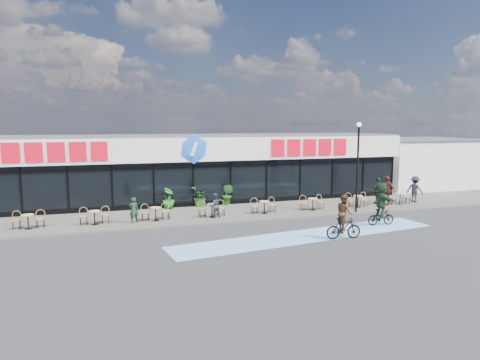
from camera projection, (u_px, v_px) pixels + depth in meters
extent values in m
plane|color=#28282B|center=(222.00, 234.00, 20.96)|extent=(120.00, 120.00, 0.00)
cube|color=#5B5550|center=(202.00, 215.00, 25.22)|extent=(44.00, 5.00, 0.10)
cube|color=#6C9BCC|center=(309.00, 235.00, 20.72)|extent=(14.17, 4.13, 0.01)
cube|color=black|center=(185.00, 179.00, 30.23)|extent=(30.00, 6.00, 3.00)
cube|color=white|center=(185.00, 147.00, 29.79)|extent=(30.60, 6.30, 1.50)
cube|color=#47474C|center=(184.00, 136.00, 29.83)|extent=(30.60, 6.30, 0.10)
cube|color=navy|center=(193.00, 161.00, 27.15)|extent=(30.60, 0.08, 0.18)
cube|color=black|center=(193.00, 167.00, 27.21)|extent=(30.00, 0.06, 0.08)
cube|color=black|center=(194.00, 205.00, 27.54)|extent=(30.00, 0.10, 0.40)
cube|color=red|center=(56.00, 152.00, 24.44)|extent=(5.63, 0.18, 1.10)
cube|color=red|center=(309.00, 147.00, 29.16)|extent=(5.63, 0.18, 1.10)
ellipsoid|color=blue|center=(194.00, 149.00, 26.80)|extent=(1.90, 0.24, 1.90)
cylinder|color=black|center=(21.00, 192.00, 24.41)|extent=(0.10, 0.10, 3.00)
cylinder|color=black|center=(68.00, 190.00, 25.15)|extent=(0.10, 0.10, 3.00)
cylinder|color=black|center=(112.00, 188.00, 25.89)|extent=(0.10, 0.10, 3.00)
cylinder|color=black|center=(154.00, 186.00, 26.62)|extent=(0.10, 0.10, 3.00)
cylinder|color=black|center=(194.00, 185.00, 27.36)|extent=(0.10, 0.10, 3.00)
cylinder|color=black|center=(231.00, 183.00, 28.10)|extent=(0.10, 0.10, 3.00)
cylinder|color=black|center=(267.00, 182.00, 28.84)|extent=(0.10, 0.10, 3.00)
cylinder|color=black|center=(300.00, 180.00, 29.57)|extent=(0.10, 0.10, 3.00)
cylinder|color=black|center=(332.00, 179.00, 30.31)|extent=(0.10, 0.10, 3.00)
cylinder|color=black|center=(363.00, 177.00, 31.05)|extent=(0.10, 0.10, 3.00)
cylinder|color=black|center=(392.00, 176.00, 31.79)|extent=(0.10, 0.10, 3.00)
cube|color=white|center=(417.00, 163.00, 37.16)|extent=(9.00, 7.00, 4.00)
cube|color=#47474C|center=(418.00, 139.00, 36.89)|extent=(9.20, 7.20, 0.12)
cylinder|color=black|center=(357.00, 170.00, 25.44)|extent=(0.12, 0.12, 5.13)
sphere|color=#FFF2CC|center=(359.00, 125.00, 25.09)|extent=(0.28, 0.28, 0.28)
cylinder|color=tan|center=(28.00, 215.00, 21.52)|extent=(0.60, 0.60, 0.04)
cylinder|color=black|center=(28.00, 222.00, 21.57)|extent=(0.06, 0.06, 0.70)
cylinder|color=black|center=(29.00, 229.00, 21.61)|extent=(0.40, 0.40, 0.02)
cylinder|color=tan|center=(94.00, 211.00, 22.46)|extent=(0.60, 0.60, 0.04)
cylinder|color=black|center=(95.00, 218.00, 22.51)|extent=(0.06, 0.06, 0.70)
cylinder|color=black|center=(95.00, 224.00, 22.55)|extent=(0.40, 0.40, 0.02)
cylinder|color=tan|center=(155.00, 208.00, 23.40)|extent=(0.60, 0.60, 0.04)
cylinder|color=black|center=(156.00, 214.00, 23.44)|extent=(0.06, 0.06, 0.70)
cylinder|color=black|center=(156.00, 220.00, 23.49)|extent=(0.40, 0.40, 0.02)
cylinder|color=tan|center=(212.00, 204.00, 24.34)|extent=(0.60, 0.60, 0.04)
cylinder|color=black|center=(212.00, 210.00, 24.38)|extent=(0.06, 0.06, 0.70)
cylinder|color=black|center=(212.00, 217.00, 24.43)|extent=(0.40, 0.40, 0.02)
cylinder|color=tan|center=(264.00, 201.00, 25.27)|extent=(0.60, 0.60, 0.04)
cylinder|color=black|center=(264.00, 207.00, 25.32)|extent=(0.06, 0.06, 0.70)
cylinder|color=black|center=(264.00, 213.00, 25.37)|extent=(0.40, 0.40, 0.02)
cylinder|color=tan|center=(313.00, 199.00, 26.21)|extent=(0.60, 0.60, 0.04)
cylinder|color=black|center=(313.00, 204.00, 26.26)|extent=(0.06, 0.06, 0.70)
cylinder|color=black|center=(313.00, 210.00, 26.31)|extent=(0.40, 0.40, 0.02)
cylinder|color=tan|center=(358.00, 196.00, 27.15)|extent=(0.60, 0.60, 0.04)
cylinder|color=black|center=(358.00, 201.00, 27.20)|extent=(0.06, 0.06, 0.70)
cylinder|color=black|center=(358.00, 207.00, 27.24)|extent=(0.40, 0.40, 0.02)
cylinder|color=tan|center=(400.00, 194.00, 28.09)|extent=(0.60, 0.60, 0.04)
cylinder|color=black|center=(400.00, 199.00, 28.14)|extent=(0.06, 0.06, 0.70)
cylinder|color=black|center=(400.00, 204.00, 28.18)|extent=(0.40, 0.40, 0.02)
imported|color=#19591B|center=(168.00, 198.00, 26.69)|extent=(1.03, 1.03, 1.31)
imported|color=#215418|center=(200.00, 197.00, 27.33)|extent=(1.43, 1.50, 1.29)
imported|color=#225A19|center=(228.00, 195.00, 27.90)|extent=(0.93, 0.97, 1.37)
imported|color=#1B321E|center=(134.00, 210.00, 22.85)|extent=(0.51, 0.34, 1.39)
imported|color=#2B3944|center=(215.00, 205.00, 24.08)|extent=(0.78, 0.66, 1.42)
imported|color=#432017|center=(387.00, 190.00, 27.95)|extent=(0.89, 1.21, 1.91)
imported|color=black|center=(415.00, 189.00, 28.87)|extent=(1.05, 1.31, 1.78)
imported|color=black|center=(378.00, 191.00, 28.25)|extent=(1.04, 0.45, 1.75)
imported|color=black|center=(344.00, 228.00, 20.07)|extent=(1.75, 0.67, 1.02)
imported|color=#442A18|center=(344.00, 212.00, 19.96)|extent=(0.72, 0.88, 1.68)
imported|color=black|center=(381.00, 217.00, 22.78)|extent=(1.52, 0.56, 0.89)
imported|color=#1A2E1D|center=(382.00, 200.00, 22.66)|extent=(0.72, 1.77, 1.87)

